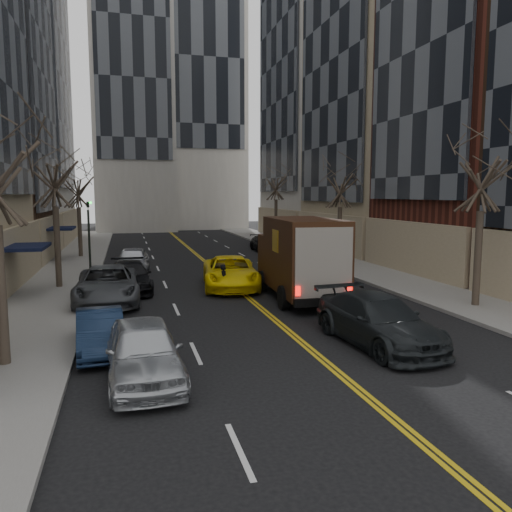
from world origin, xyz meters
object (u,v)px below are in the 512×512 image
at_px(observer_sedan, 378,321).
at_px(pedestrian, 224,280).
at_px(ups_truck, 300,259).
at_px(taxi, 230,272).

xyz_separation_m(observer_sedan, pedestrian, (-3.27, 8.87, -0.04)).
xyz_separation_m(ups_truck, taxi, (-2.50, 3.59, -1.08)).
relative_size(ups_truck, taxi, 1.20).
bearing_deg(pedestrian, observer_sedan, -143.93).
bearing_deg(pedestrian, taxi, -4.51).
bearing_deg(ups_truck, pedestrian, 155.42).
relative_size(taxi, pedestrian, 3.86).
xyz_separation_m(observer_sedan, taxi, (-2.57, 10.78, 0.01)).
bearing_deg(pedestrian, ups_truck, -101.89).
bearing_deg(ups_truck, observer_sedan, -86.34).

